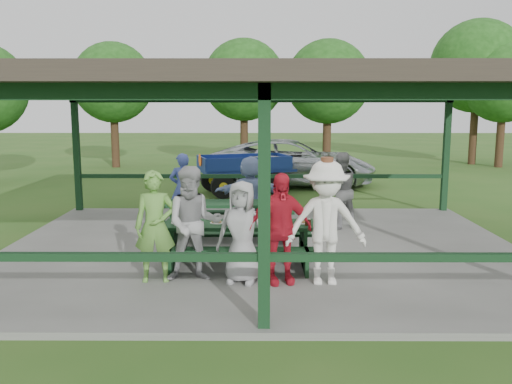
{
  "coord_description": "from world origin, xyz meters",
  "views": [
    {
      "loc": [
        -0.07,
        -10.23,
        2.85
      ],
      "look_at": [
        -0.11,
        -0.3,
        1.24
      ],
      "focal_mm": 38.0,
      "sensor_mm": 36.0,
      "label": 1
    }
  ],
  "objects_px": {
    "contestant_green": "(155,226)",
    "contestant_grey_mid": "(242,232)",
    "spectator_lblue": "(250,193)",
    "pickup_truck": "(291,162)",
    "spectator_grey": "(340,190)",
    "contestant_white_fedora": "(326,223)",
    "contestant_grey_left": "(194,224)",
    "picnic_table_far": "(231,215)",
    "picnic_table_near": "(240,239)",
    "spectator_blue": "(183,188)",
    "contestant_red": "(280,228)",
    "farm_trailer": "(244,173)"
  },
  "relations": [
    {
      "from": "picnic_table_far",
      "to": "contestant_white_fedora",
      "type": "xyz_separation_m",
      "value": [
        1.61,
        -2.93,
        0.48
      ]
    },
    {
      "from": "contestant_green",
      "to": "contestant_white_fedora",
      "type": "height_order",
      "value": "contestant_white_fedora"
    },
    {
      "from": "picnic_table_near",
      "to": "contestant_green",
      "type": "height_order",
      "value": "contestant_green"
    },
    {
      "from": "contestant_green",
      "to": "contestant_grey_left",
      "type": "height_order",
      "value": "contestant_grey_left"
    },
    {
      "from": "picnic_table_far",
      "to": "spectator_lblue",
      "type": "xyz_separation_m",
      "value": [
        0.4,
        0.72,
        0.35
      ]
    },
    {
      "from": "spectator_lblue",
      "to": "spectator_blue",
      "type": "xyz_separation_m",
      "value": [
        -1.58,
        0.69,
        -0.0
      ]
    },
    {
      "from": "contestant_red",
      "to": "spectator_lblue",
      "type": "height_order",
      "value": "contestant_red"
    },
    {
      "from": "contestant_grey_left",
      "to": "contestant_grey_mid",
      "type": "height_order",
      "value": "contestant_grey_left"
    },
    {
      "from": "pickup_truck",
      "to": "contestant_grey_left",
      "type": "bearing_deg",
      "value": 173.87
    },
    {
      "from": "contestant_grey_mid",
      "to": "spectator_lblue",
      "type": "distance_m",
      "value": 3.59
    },
    {
      "from": "picnic_table_far",
      "to": "contestant_green",
      "type": "xyz_separation_m",
      "value": [
        -1.03,
        -2.81,
        0.4
      ]
    },
    {
      "from": "picnic_table_far",
      "to": "contestant_white_fedora",
      "type": "distance_m",
      "value": 3.38
    },
    {
      "from": "contestant_red",
      "to": "picnic_table_far",
      "type": "bearing_deg",
      "value": 94.91
    },
    {
      "from": "pickup_truck",
      "to": "farm_trailer",
      "type": "xyz_separation_m",
      "value": [
        -1.62,
        -1.8,
        -0.16
      ]
    },
    {
      "from": "farm_trailer",
      "to": "spectator_grey",
      "type": "bearing_deg",
      "value": -84.52
    },
    {
      "from": "picnic_table_near",
      "to": "contestant_grey_mid",
      "type": "bearing_deg",
      "value": -85.62
    },
    {
      "from": "contestant_grey_mid",
      "to": "contestant_white_fedora",
      "type": "bearing_deg",
      "value": 13.26
    },
    {
      "from": "contestant_grey_left",
      "to": "farm_trailer",
      "type": "height_order",
      "value": "contestant_grey_left"
    },
    {
      "from": "contestant_green",
      "to": "contestant_grey_left",
      "type": "bearing_deg",
      "value": -1.86
    },
    {
      "from": "contestant_grey_left",
      "to": "farm_trailer",
      "type": "xyz_separation_m",
      "value": [
        0.55,
        9.04,
        -0.35
      ]
    },
    {
      "from": "contestant_grey_mid",
      "to": "farm_trailer",
      "type": "bearing_deg",
      "value": 106.89
    },
    {
      "from": "contestant_grey_mid",
      "to": "contestant_white_fedora",
      "type": "xyz_separation_m",
      "value": [
        1.29,
        -0.05,
        0.16
      ]
    },
    {
      "from": "pickup_truck",
      "to": "farm_trailer",
      "type": "height_order",
      "value": "pickup_truck"
    },
    {
      "from": "contestant_grey_mid",
      "to": "contestant_red",
      "type": "relative_size",
      "value": 0.92
    },
    {
      "from": "contestant_green",
      "to": "contestant_red",
      "type": "bearing_deg",
      "value": -8.88
    },
    {
      "from": "pickup_truck",
      "to": "spectator_grey",
      "type": "bearing_deg",
      "value": -169.56
    },
    {
      "from": "spectator_lblue",
      "to": "pickup_truck",
      "type": "relative_size",
      "value": 0.28
    },
    {
      "from": "contestant_grey_left",
      "to": "contestant_white_fedora",
      "type": "distance_m",
      "value": 2.05
    },
    {
      "from": "contestant_red",
      "to": "contestant_white_fedora",
      "type": "distance_m",
      "value": 0.71
    },
    {
      "from": "contestant_white_fedora",
      "to": "spectator_grey",
      "type": "relative_size",
      "value": 1.15
    },
    {
      "from": "contestant_green",
      "to": "farm_trailer",
      "type": "relative_size",
      "value": 0.46
    },
    {
      "from": "contestant_red",
      "to": "pickup_truck",
      "type": "xyz_separation_m",
      "value": [
        0.83,
        10.98,
        -0.15
      ]
    },
    {
      "from": "contestant_green",
      "to": "pickup_truck",
      "type": "xyz_separation_m",
      "value": [
        2.77,
        10.89,
        -0.16
      ]
    },
    {
      "from": "spectator_lblue",
      "to": "spectator_blue",
      "type": "distance_m",
      "value": 1.73
    },
    {
      "from": "picnic_table_near",
      "to": "spectator_blue",
      "type": "distance_m",
      "value": 3.72
    },
    {
      "from": "contestant_green",
      "to": "spectator_grey",
      "type": "height_order",
      "value": "contestant_green"
    },
    {
      "from": "picnic_table_far",
      "to": "farm_trailer",
      "type": "bearing_deg",
      "value": 88.91
    },
    {
      "from": "contestant_green",
      "to": "contestant_grey_left",
      "type": "xyz_separation_m",
      "value": [
        0.59,
        0.05,
        0.03
      ]
    },
    {
      "from": "picnic_table_far",
      "to": "farm_trailer",
      "type": "distance_m",
      "value": 6.28
    },
    {
      "from": "picnic_table_far",
      "to": "spectator_blue",
      "type": "distance_m",
      "value": 1.87
    },
    {
      "from": "contestant_red",
      "to": "spectator_lblue",
      "type": "distance_m",
      "value": 3.65
    },
    {
      "from": "contestant_red",
      "to": "farm_trailer",
      "type": "relative_size",
      "value": 0.45
    },
    {
      "from": "spectator_grey",
      "to": "pickup_truck",
      "type": "relative_size",
      "value": 0.29
    },
    {
      "from": "contestant_grey_mid",
      "to": "picnic_table_far",
      "type": "bearing_deg",
      "value": 112.04
    },
    {
      "from": "contestant_green",
      "to": "spectator_blue",
      "type": "height_order",
      "value": "contestant_green"
    },
    {
      "from": "pickup_truck",
      "to": "contestant_grey_mid",
      "type": "bearing_deg",
      "value": 177.84
    },
    {
      "from": "contestant_white_fedora",
      "to": "farm_trailer",
      "type": "height_order",
      "value": "contestant_white_fedora"
    },
    {
      "from": "picnic_table_far",
      "to": "contestant_grey_left",
      "type": "xyz_separation_m",
      "value": [
        -0.44,
        -2.77,
        0.43
      ]
    },
    {
      "from": "picnic_table_near",
      "to": "pickup_truck",
      "type": "bearing_deg",
      "value": 81.64
    },
    {
      "from": "contestant_green",
      "to": "contestant_grey_mid",
      "type": "xyz_separation_m",
      "value": [
        1.35,
        -0.06,
        -0.08
      ]
    }
  ]
}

